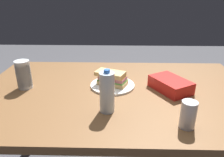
{
  "coord_description": "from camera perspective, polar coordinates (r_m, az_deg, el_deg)",
  "views": [
    {
      "loc": [
        -0.0,
        1.13,
        1.31
      ],
      "look_at": [
        0.03,
        -0.05,
        0.8
      ],
      "focal_mm": 34.75,
      "sensor_mm": 36.0,
      "label": 1
    }
  ],
  "objects": [
    {
      "name": "sandwich",
      "position": [
        1.29,
        -0.19,
        0.11
      ],
      "size": [
        0.21,
        0.15,
        0.08
      ],
      "color": "#DBB26B",
      "rests_on": "paper_plate"
    },
    {
      "name": "dining_table",
      "position": [
        1.3,
        1.21,
        -6.53
      ],
      "size": [
        1.61,
        0.99,
        0.75
      ],
      "color": "brown",
      "rests_on": "ground_plane"
    },
    {
      "name": "plastic_cup_stack",
      "position": [
        1.36,
        -22.34,
        0.97
      ],
      "size": [
        0.08,
        0.08,
        0.17
      ],
      "color": "silver",
      "rests_on": "dining_table"
    },
    {
      "name": "chip_bag",
      "position": [
        1.29,
        14.99,
        -1.58
      ],
      "size": [
        0.25,
        0.27,
        0.07
      ],
      "primitive_type": "cube",
      "rotation": [
        0.0,
        0.0,
        5.24
      ],
      "color": "red",
      "rests_on": "dining_table"
    },
    {
      "name": "paper_plate",
      "position": [
        1.31,
        -0.0,
        -1.78
      ],
      "size": [
        0.26,
        0.26,
        0.01
      ],
      "primitive_type": "cylinder",
      "color": "white",
      "rests_on": "dining_table"
    },
    {
      "name": "soda_can_silver",
      "position": [
        0.97,
        19.25,
        -8.97
      ],
      "size": [
        0.07,
        0.07,
        0.12
      ],
      "primitive_type": "cylinder",
      "color": "silver",
      "rests_on": "dining_table"
    },
    {
      "name": "water_bottle_tall",
      "position": [
        1.01,
        -1.49,
        -3.65
      ],
      "size": [
        0.07,
        0.07,
        0.21
      ],
      "color": "silver",
      "rests_on": "dining_table"
    }
  ]
}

